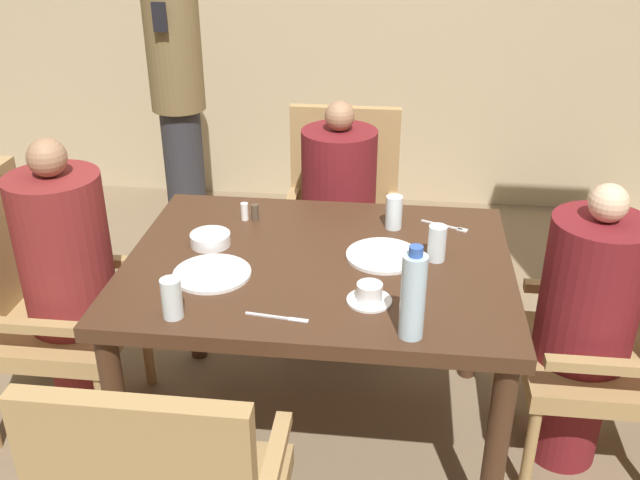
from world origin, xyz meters
The scene contains 21 objects.
ground_plane centered at (0.00, 0.00, 0.00)m, with size 16.00×16.00×0.00m, color #7A664C.
dining_table centered at (0.00, 0.00, 0.65)m, with size 1.29×0.97×0.75m.
chair_left_side centered at (-1.04, 0.00, 0.51)m, with size 0.51×0.51×0.97m.
diner_in_left_chair centered at (-0.90, 0.00, 0.58)m, with size 0.32×0.32×1.14m.
chair_far_side centered at (0.00, 0.89, 0.51)m, with size 0.51×0.51×0.97m.
diner_in_far_chair centered at (0.00, 0.74, 0.55)m, with size 0.32×0.32×1.08m.
chair_right_side centered at (1.04, 0.00, 0.51)m, with size 0.51×0.51×0.97m.
diner_in_right_chair centered at (0.90, 0.00, 0.55)m, with size 0.32×0.32×1.06m.
standing_host centered at (-0.93, 1.51, 0.90)m, with size 0.28×0.32×1.68m.
plate_main_left centered at (0.21, 0.04, 0.75)m, with size 0.25×0.25×0.01m.
plate_main_right centered at (-0.33, -0.14, 0.75)m, with size 0.25×0.25×0.01m.
teacup_with_saucer centered at (0.18, -0.24, 0.77)m, with size 0.14×0.14×0.06m.
bowl_small centered at (-0.39, 0.07, 0.77)m, with size 0.14×0.14×0.04m.
water_bottle centered at (0.31, -0.41, 0.88)m, with size 0.07×0.07×0.28m.
glass_tall_near centered at (-0.38, -0.39, 0.81)m, with size 0.06×0.06×0.12m.
glass_tall_mid centered at (0.39, 0.05, 0.81)m, with size 0.06×0.06×0.12m.
glass_tall_far centered at (0.24, 0.28, 0.81)m, with size 0.06×0.06×0.12m.
salt_shaker centered at (-0.31, 0.28, 0.78)m, with size 0.03×0.03×0.07m.
pepper_shaker centered at (-0.27, 0.28, 0.78)m, with size 0.03×0.03×0.06m.
fork_beside_plate centered at (0.45, 0.30, 0.75)m, with size 0.17×0.09×0.00m.
knife_beside_plate centered at (-0.07, -0.37, 0.75)m, with size 0.19×0.04×0.00m.
Camera 1 is at (0.25, -2.08, 1.89)m, focal length 40.00 mm.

